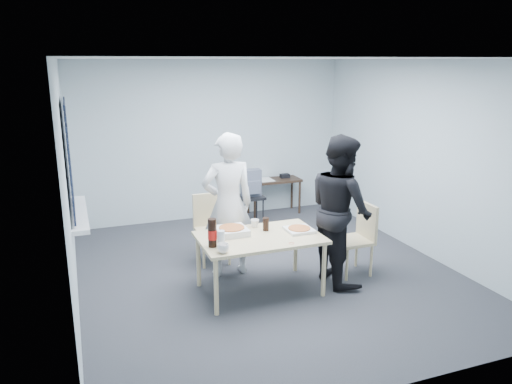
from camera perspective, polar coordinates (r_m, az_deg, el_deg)
name	(u,v)px	position (r m, az deg, el deg)	size (l,w,h in m)	color
room	(71,166)	(5.91, -20.41, 2.78)	(5.00, 5.00, 5.00)	#2A2A2F
dining_table	(260,241)	(5.64, 0.44, -5.65)	(1.37, 0.87, 0.67)	beige
chair_far	(211,223)	(6.59, -5.19, -3.54)	(0.42, 0.42, 0.89)	beige
chair_right	(359,234)	(6.29, 11.70, -4.67)	(0.42, 0.42, 0.89)	beige
person_white	(228,205)	(6.04, -3.22, -1.49)	(0.65, 0.42, 1.77)	silver
person_black	(340,209)	(5.94, 9.62, -1.97)	(0.86, 0.47, 1.77)	black
side_table	(274,184)	(8.57, 2.08, 0.94)	(0.91, 0.40, 0.60)	#382419
stool	(251,202)	(7.87, -0.56, -1.20)	(0.37, 0.37, 0.52)	black
backpack	(251,183)	(7.78, -0.53, 1.01)	(0.30, 0.22, 0.42)	slate
pizza_box_a	(232,231)	(5.68, -2.79, -4.43)	(0.34, 0.34, 0.08)	white
pizza_box_b	(299,230)	(5.80, 4.95, -4.29)	(0.30, 0.30, 0.04)	white
mug_a	(223,248)	(5.15, -3.77, -6.43)	(0.12, 0.12, 0.10)	white
mug_b	(255,223)	(5.91, -0.14, -3.60)	(0.10, 0.10, 0.09)	white
cola_glass	(266,224)	(5.78, 1.14, -3.69)	(0.07, 0.07, 0.16)	black
soda_bottle	(212,233)	(5.29, -5.01, -4.73)	(0.10, 0.10, 0.31)	black
plastic_cups	(221,239)	(5.28, -4.01, -5.39)	(0.08, 0.08, 0.19)	silver
rubber_band	(292,243)	(5.42, 4.08, -5.86)	(0.06, 0.06, 0.00)	red
papers	(266,180)	(8.51, 1.10, 1.42)	(0.24, 0.33, 0.01)	white
black_box	(285,176)	(8.67, 3.31, 1.86)	(0.16, 0.11, 0.07)	black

